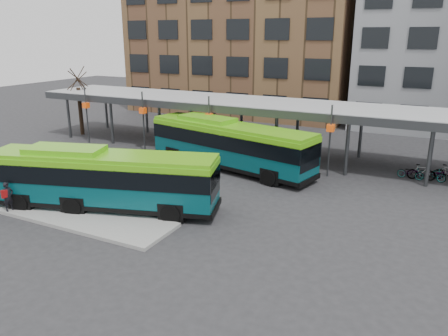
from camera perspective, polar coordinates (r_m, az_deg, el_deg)
ground at (r=23.83m, az=-6.76°, el=-5.55°), size 120.00×120.00×0.00m
boarding_island at (r=25.13m, az=-21.21°, el=-5.20°), size 14.00×3.00×0.18m
canopy at (r=33.89m, az=5.03°, el=8.16°), size 40.00×6.53×4.80m
tree at (r=43.35m, az=-18.26°, el=7.35°), size 1.64×1.64×5.60m
building_brick at (r=55.02m, az=2.94°, el=19.01°), size 26.00×14.00×22.00m
bus_front at (r=24.21m, az=-15.63°, el=-1.26°), size 12.52×6.03×3.39m
bus_rear at (r=30.48m, az=0.68°, el=3.21°), size 12.94×5.41×3.49m
pedestrian at (r=25.59m, az=-26.38°, el=-3.35°), size 0.46×0.65×1.56m
bike_rack at (r=31.50m, az=26.14°, el=-0.64°), size 5.23×1.53×1.05m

